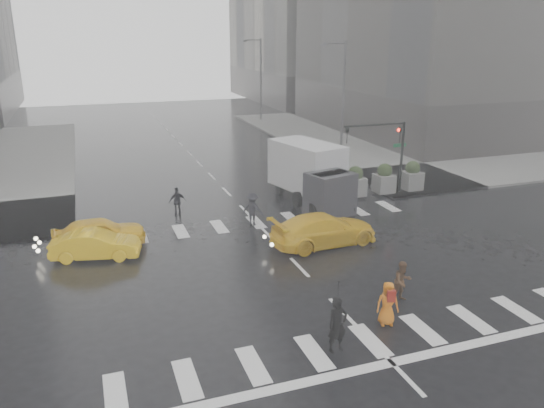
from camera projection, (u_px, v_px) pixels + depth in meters
name	position (u px, v px, depth m)	size (l,w,h in m)	color
ground	(300.00, 267.00, 22.59)	(120.00, 120.00, 0.00)	black
sidewalk_ne	(434.00, 151.00, 44.49)	(35.00, 35.00, 0.15)	slate
road_markings	(300.00, 267.00, 22.59)	(18.00, 48.00, 0.01)	silver
traffic_signal_pole	(388.00, 144.00, 31.66)	(4.45, 0.42, 4.50)	black
street_lamp_near	(342.00, 95.00, 40.67)	(2.15, 0.22, 9.00)	#59595B
street_lamp_far	(260.00, 76.00, 58.60)	(2.15, 0.22, 9.00)	#59595B
planter_west	(355.00, 182.00, 31.88)	(1.10, 1.10, 1.80)	slate
planter_mid	(384.00, 179.00, 32.52)	(1.10, 1.10, 1.80)	slate
planter_east	(412.00, 176.00, 33.16)	(1.10, 1.10, 1.80)	slate
pedestrian_black	(338.00, 306.00, 16.20)	(1.07, 1.09, 2.43)	black
pedestrian_brown	(402.00, 281.00, 19.55)	(0.76, 0.59, 1.57)	#472D19
pedestrian_orange	(388.00, 303.00, 17.96)	(0.87, 0.70, 1.55)	orange
pedestrian_far_a	(177.00, 202.00, 28.79)	(0.93, 0.56, 1.58)	black
pedestrian_far_b	(253.00, 209.00, 27.32)	(1.11, 0.61, 1.71)	black
taxi_front	(99.00, 233.00, 24.52)	(1.68, 4.19, 1.43)	yellow
taxi_mid	(96.00, 245.00, 23.35)	(1.33, 3.81, 1.25)	yellow
taxi_rear	(324.00, 230.00, 24.81)	(2.09, 4.54, 1.49)	yellow
box_truck	(313.00, 173.00, 30.44)	(2.43, 6.48, 3.44)	silver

